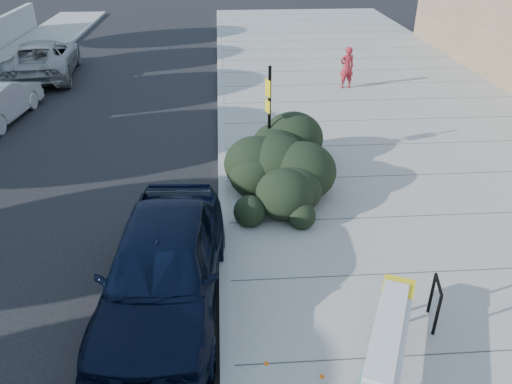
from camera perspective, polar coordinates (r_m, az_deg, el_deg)
ground at (r=9.56m, az=-3.53°, el=-10.84°), size 120.00×120.00×0.00m
sidewalk_near at (r=14.81m, az=18.36°, el=3.46°), size 11.20×50.00×0.15m
curb_near at (r=13.73m, az=-3.88°, el=2.96°), size 0.22×50.00×0.17m
bench at (r=7.91m, az=15.04°, el=-15.28°), size 1.46×2.39×0.73m
bike_rack at (r=8.80m, az=19.81°, el=-11.47°), size 0.17×0.57×0.84m
sign_post at (r=13.16m, az=1.48°, el=9.32°), size 0.15×0.30×2.68m
hedge at (r=12.32m, az=3.06°, el=4.06°), size 2.99×4.47×1.53m
sedan_navy at (r=8.81m, az=-10.57°, el=-8.46°), size 2.27×5.01×1.67m
suv_silver at (r=23.72m, az=-23.21°, el=13.86°), size 3.28×5.87×1.55m
pedestrian at (r=20.16m, az=10.34°, el=13.83°), size 0.64×0.49×1.60m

